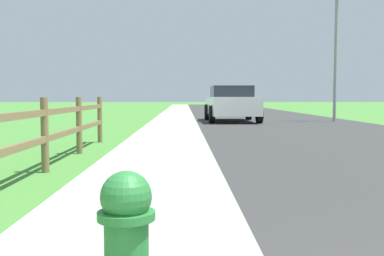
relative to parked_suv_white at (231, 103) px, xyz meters
name	(u,v)px	position (x,y,z in m)	size (l,w,h in m)	color
ground_plane	(194,116)	(-1.52, 5.45, -0.78)	(120.00, 120.00, 0.00)	#458335
road_asphalt	(252,115)	(1.98, 7.45, -0.78)	(7.00, 66.00, 0.01)	#343434
curb_concrete	(142,115)	(-4.52, 7.45, -0.78)	(6.00, 66.00, 0.01)	#A5B199
grass_verge	(117,115)	(-6.02, 7.45, -0.78)	(5.00, 66.00, 0.00)	#458335
rail_fence	(17,136)	(-4.04, -14.64, -0.16)	(0.11, 11.01, 1.08)	brown
parked_suv_white	(231,103)	(0.00, 0.00, 0.00)	(2.20, 4.57, 1.53)	white
street_lamp	(339,41)	(4.56, -0.15, 2.64)	(1.17, 0.20, 5.68)	gray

